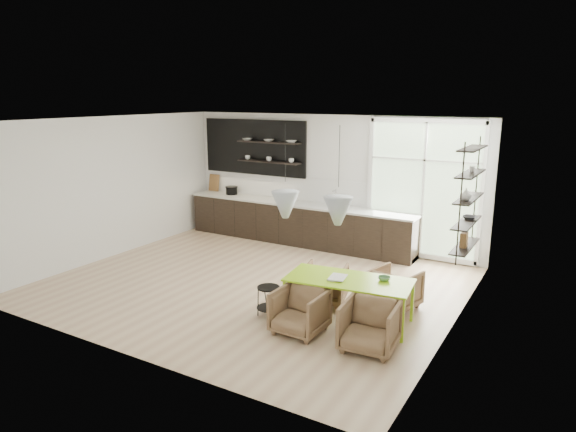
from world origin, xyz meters
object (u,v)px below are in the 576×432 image
Objects in this scene: dining_table at (349,282)px; armchair_back_left at (325,283)px; armchair_back_right at (395,289)px; wire_stool at (269,297)px; armchair_front_left at (300,311)px; armchair_front_right at (369,326)px.

dining_table is 0.87m from armchair_back_left.
wire_stool is at bearing 52.69° from armchair_back_right.
dining_table is 4.11× the size of wire_stool.
wire_stool is (-0.69, 0.26, -0.02)m from armchair_front_left.
dining_table reaches higher than armchair_front_right.
dining_table reaches higher than armchair_front_left.
armchair_front_right is at bearing 2.82° from armchair_front_left.
dining_table is 0.99m from armchair_back_right.
armchair_back_left is (-0.63, 0.51, -0.31)m from dining_table.
armchair_front_right reaches higher than armchair_back_left.
dining_table is at bearing 58.02° from armchair_front_left.
armchair_front_left reaches higher than armchair_back_right.
armchair_front_right is (1.04, 0.03, 0.01)m from armchair_front_left.
wire_stool is at bearing 160.56° from armchair_front_left.
armchair_back_right is at bearing 91.03° from armchair_front_right.
armchair_front_left is at bearing 73.79° from armchair_back_right.
armchair_back_left is 1.69m from armchair_front_right.
armchair_back_left is 1.06m from wire_stool.
armchair_back_right reaches higher than armchair_back_left.
wire_stool is (-1.73, 0.23, -0.03)m from armchair_front_right.
armchair_back_left is at bearing 131.24° from armchair_front_right.
dining_table is 2.75× the size of armchair_back_right.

